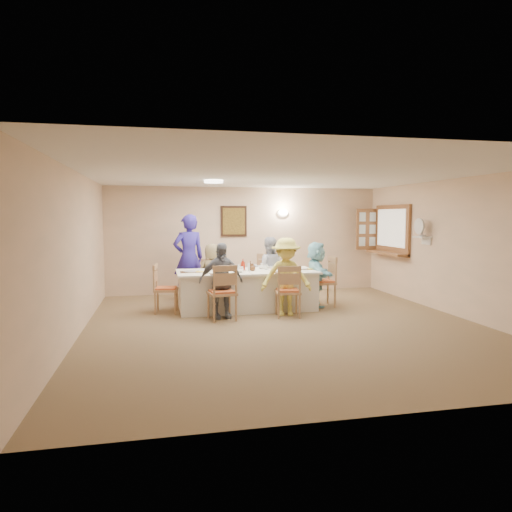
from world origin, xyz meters
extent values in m
plane|color=olive|center=(0.00, 0.00, 0.00)|extent=(7.00, 7.00, 0.00)
plane|color=beige|center=(0.00, 3.50, 1.25)|extent=(6.50, 0.00, 6.50)
plane|color=beige|center=(0.00, -3.50, 1.25)|extent=(6.50, 0.00, 6.50)
plane|color=beige|center=(-3.25, 0.00, 1.25)|extent=(0.00, 7.00, 7.00)
plane|color=beige|center=(3.25, 0.00, 1.25)|extent=(0.00, 7.00, 7.00)
plane|color=white|center=(0.00, 0.00, 2.50)|extent=(7.00, 7.00, 0.00)
cube|color=#371E13|center=(-0.30, 3.47, 1.70)|extent=(0.62, 0.04, 0.72)
cube|color=black|center=(-0.30, 3.45, 1.70)|extent=(0.52, 0.02, 0.62)
ellipsoid|color=white|center=(0.90, 3.44, 1.90)|extent=(0.26, 0.09, 0.18)
cylinder|color=white|center=(-1.00, 1.50, 2.47)|extent=(0.36, 0.36, 0.05)
cube|color=#9B5F38|center=(3.21, 2.40, 1.50)|extent=(0.06, 1.50, 1.15)
cube|color=#9B5F38|center=(3.09, 2.40, 0.97)|extent=(0.30, 1.50, 0.05)
cube|color=#9B5F38|center=(2.95, 3.16, 1.50)|extent=(0.55, 0.04, 1.00)
cube|color=white|center=(3.13, 1.05, 1.40)|extent=(0.22, 0.36, 0.03)
cube|color=white|center=(-0.37, 1.47, 0.38)|extent=(2.70, 1.14, 0.76)
imported|color=olive|center=(-0.97, 2.15, 0.63)|extent=(0.71, 0.54, 1.26)
imported|color=#A4A7B6|center=(0.23, 2.15, 0.69)|extent=(0.84, 0.74, 1.38)
imported|color=slate|center=(-0.97, 0.79, 0.68)|extent=(0.87, 0.52, 1.35)
imported|color=#F8EB61|center=(0.23, 0.79, 0.71)|extent=(1.09, 0.82, 1.43)
imported|color=#94DCEB|center=(1.05, 1.47, 0.65)|extent=(1.29, 0.63, 1.31)
imported|color=#302498|center=(-1.42, 2.62, 0.93)|extent=(0.89, 0.78, 1.86)
cube|color=#472B19|center=(-0.97, 1.05, 0.76)|extent=(0.34, 0.25, 0.01)
cylinder|color=white|center=(-0.97, 1.05, 0.77)|extent=(0.25, 0.25, 0.02)
cube|color=yellow|center=(-0.79, 1.00, 0.77)|extent=(0.15, 0.15, 0.01)
cube|color=#472B19|center=(0.23, 1.05, 0.76)|extent=(0.34, 0.25, 0.01)
cylinder|color=white|center=(0.23, 1.05, 0.77)|extent=(0.23, 0.23, 0.01)
cube|color=yellow|center=(0.41, 1.00, 0.77)|extent=(0.14, 0.14, 0.01)
cube|color=#472B19|center=(-0.97, 1.89, 0.76)|extent=(0.36, 0.27, 0.01)
cylinder|color=white|center=(-0.97, 1.89, 0.77)|extent=(0.24, 0.24, 0.02)
cube|color=yellow|center=(-0.79, 1.84, 0.77)|extent=(0.14, 0.14, 0.01)
cube|color=#472B19|center=(0.23, 1.89, 0.76)|extent=(0.32, 0.24, 0.01)
cylinder|color=white|center=(0.23, 1.89, 0.77)|extent=(0.24, 0.24, 0.01)
cube|color=yellow|center=(0.41, 1.84, 0.77)|extent=(0.13, 0.13, 0.01)
cube|color=#472B19|center=(-1.47, 1.47, 0.76)|extent=(0.37, 0.27, 0.01)
cylinder|color=white|center=(-1.47, 1.47, 0.77)|extent=(0.24, 0.24, 0.01)
cube|color=yellow|center=(-1.29, 1.42, 0.77)|extent=(0.13, 0.13, 0.01)
cube|color=#472B19|center=(0.75, 1.47, 0.76)|extent=(0.35, 0.26, 0.01)
cylinder|color=white|center=(0.75, 1.47, 0.77)|extent=(0.22, 0.22, 0.01)
cube|color=yellow|center=(0.93, 1.42, 0.77)|extent=(0.15, 0.15, 0.01)
imported|color=white|center=(-1.18, 1.19, 0.80)|extent=(0.16, 0.16, 0.08)
imported|color=white|center=(0.07, 2.02, 0.80)|extent=(0.14, 0.14, 0.08)
imported|color=white|center=(-0.58, 1.22, 0.79)|extent=(0.23, 0.23, 0.05)
imported|color=white|center=(0.01, 1.72, 0.79)|extent=(0.28, 0.28, 0.06)
imported|color=#AD220E|center=(-0.44, 1.50, 0.87)|extent=(0.10, 0.10, 0.23)
imported|color=#573217|center=(-0.29, 1.54, 0.85)|extent=(0.12, 0.12, 0.18)
imported|color=#573217|center=(-0.27, 1.41, 0.83)|extent=(0.20, 0.20, 0.15)
cylinder|color=silver|center=(-0.52, 1.52, 0.82)|extent=(0.07, 0.07, 0.11)
camera|label=1|loc=(-2.02, -7.19, 1.82)|focal=32.00mm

